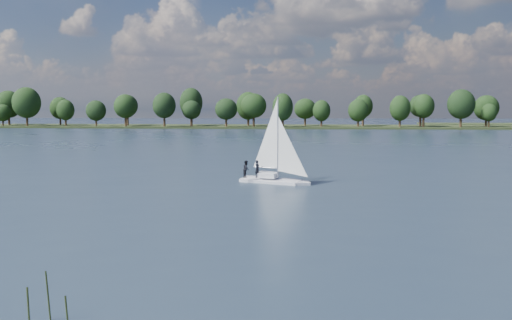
# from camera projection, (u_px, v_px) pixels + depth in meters

# --- Properties ---
(ground) EXTENTS (700.00, 700.00, 0.00)m
(ground) POSITION_uv_depth(u_px,v_px,m) (331.00, 144.00, 122.62)
(ground) COLOR #233342
(ground) RESTS_ON ground
(far_shore) EXTENTS (660.00, 40.00, 1.50)m
(far_shore) POSITION_uv_depth(u_px,v_px,m) (321.00, 128.00, 233.69)
(far_shore) COLOR black
(far_shore) RESTS_ON ground
(sailboat) EXTENTS (7.11, 4.57, 9.10)m
(sailboat) POSITION_uv_depth(u_px,v_px,m) (271.00, 158.00, 57.63)
(sailboat) COLOR silver
(sailboat) RESTS_ON ground
(treeline) EXTENTS (562.69, 73.48, 18.04)m
(treeline) POSITION_uv_depth(u_px,v_px,m) (314.00, 108.00, 228.97)
(treeline) COLOR black
(treeline) RESTS_ON ground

